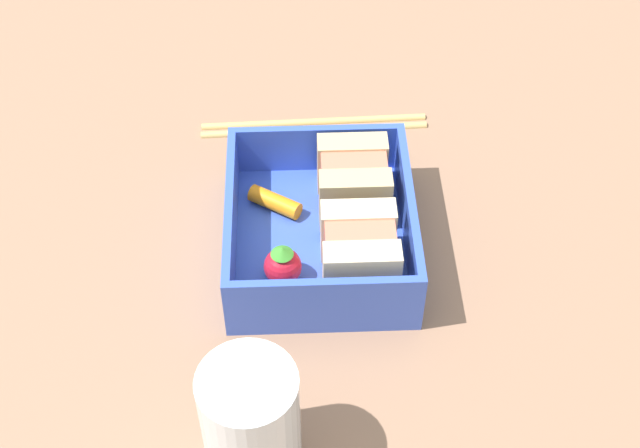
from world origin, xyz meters
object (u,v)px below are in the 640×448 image
at_px(sandwich_center_left, 360,251).
at_px(chopstick_pair, 318,123).
at_px(sandwich_left, 353,181).
at_px(strawberry_far_left, 283,265).
at_px(carrot_stick_far_left, 275,202).
at_px(drinking_glass, 251,422).

bearing_deg(sandwich_center_left, chopstick_pair, -172.43).
bearing_deg(sandwich_center_left, sandwich_left, 180.00).
xyz_separation_m(sandwich_left, chopstick_pair, (-0.10, -0.02, -0.03)).
distance_m(sandwich_center_left, strawberry_far_left, 0.06).
xyz_separation_m(carrot_stick_far_left, drinking_glass, (0.21, -0.01, 0.03)).
height_order(carrot_stick_far_left, chopstick_pair, carrot_stick_far_left).
bearing_deg(chopstick_pair, carrot_stick_far_left, -19.18).
distance_m(sandwich_left, sandwich_center_left, 0.07).
height_order(strawberry_far_left, drinking_glass, drinking_glass).
relative_size(strawberry_far_left, drinking_glass, 0.37).
height_order(sandwich_center_left, strawberry_far_left, sandwich_center_left).
bearing_deg(strawberry_far_left, sandwich_left, 143.30).
xyz_separation_m(sandwich_center_left, chopstick_pair, (-0.17, -0.02, -0.03)).
distance_m(sandwich_left, chopstick_pair, 0.11).
distance_m(sandwich_left, carrot_stick_far_left, 0.06).
height_order(carrot_stick_far_left, drinking_glass, drinking_glass).
xyz_separation_m(strawberry_far_left, drinking_glass, (0.14, -0.02, 0.02)).
distance_m(sandwich_center_left, drinking_glass, 0.16).
xyz_separation_m(carrot_stick_far_left, chopstick_pair, (-0.11, 0.04, -0.02)).
height_order(sandwich_center_left, drinking_glass, drinking_glass).
bearing_deg(sandwich_left, drinking_glass, -19.57).
relative_size(sandwich_left, chopstick_pair, 0.30).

